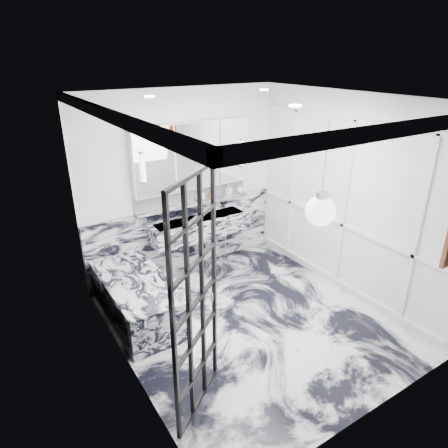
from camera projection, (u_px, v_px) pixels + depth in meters
floor at (249, 321)px, 5.22m from camera, size 3.60×3.60×0.00m
ceiling at (256, 98)px, 4.11m from camera, size 3.60×3.60×0.00m
wall_back at (182, 183)px, 6.06m from camera, size 3.60×0.00×3.60m
wall_front at (382, 295)px, 3.27m from camera, size 3.60×0.00×3.60m
wall_left at (119, 257)px, 3.88m from camera, size 0.00×3.60×3.60m
wall_right at (347, 198)px, 5.45m from camera, size 0.00×3.60×3.60m
marble_clad_back at (185, 236)px, 6.39m from camera, size 3.18×0.05×1.05m
marble_clad_left at (121, 262)px, 3.91m from camera, size 0.02×3.56×2.68m
panel_molding at (345, 205)px, 5.48m from camera, size 0.03×3.40×2.30m
soap_bottle_a at (213, 193)px, 6.31m from camera, size 0.10×0.10×0.19m
soap_bottle_b at (228, 190)px, 6.46m from camera, size 0.10×0.10×0.18m
soap_bottle_c at (240, 189)px, 6.58m from camera, size 0.11×0.11×0.14m
face_pot at (200, 197)px, 6.21m from camera, size 0.15×0.15×0.15m
amber_bottle at (210, 196)px, 6.31m from camera, size 0.04×0.04×0.10m
flower_vase at (182, 295)px, 4.68m from camera, size 0.08×0.08×0.12m
crittall_door at (196, 303)px, 3.56m from camera, size 0.73×0.56×2.35m
pendant_light at (320, 211)px, 3.40m from camera, size 0.26×0.26×0.26m
trough_sink at (200, 227)px, 6.21m from camera, size 1.60×0.45×0.30m
ledge at (194, 203)px, 6.20m from camera, size 1.90×0.14×0.04m
subway_tile at (192, 194)px, 6.20m from camera, size 1.90×0.03×0.23m
mirror_cabinet at (193, 156)px, 5.91m from camera, size 1.90×0.16×1.00m
sconce_left at (143, 168)px, 5.45m from camera, size 0.07×0.07×0.40m
sconce_right at (242, 153)px, 6.25m from camera, size 0.07×0.07×0.40m
bathtub at (137, 298)px, 5.23m from camera, size 0.75×1.65×0.55m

